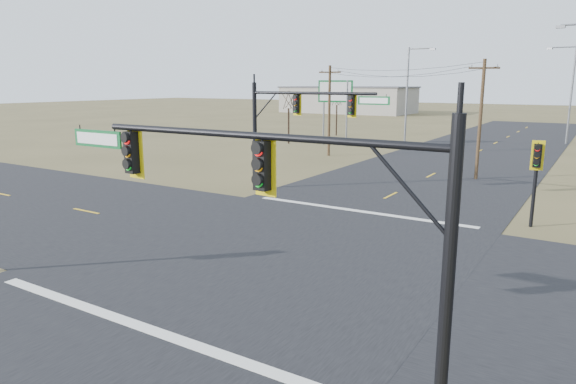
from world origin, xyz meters
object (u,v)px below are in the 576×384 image
object	(u,v)px
mast_arm_far	(298,114)
highway_sign	(335,100)
utility_pole_far	(329,109)
mast_arm_near	(259,184)
utility_pole_near	(480,117)
bare_tree_a	(289,100)
streetlight_c	(409,92)
streetlight_b	(569,89)
bare_tree_b	(337,98)
pedestal_signal_ne	(537,163)

from	to	relation	value
mast_arm_far	highway_sign	size ratio (longest dim) A/B	1.30
utility_pole_far	mast_arm_far	bearing A→B (deg)	-68.65
mast_arm_far	utility_pole_far	xyz separation A→B (m)	(-6.18, 15.81, -0.52)
mast_arm_near	utility_pole_near	distance (m)	27.75
mast_arm_far	bare_tree_a	world-z (taller)	mast_arm_far
highway_sign	streetlight_c	size ratio (longest dim) A/B	0.68
mast_arm_far	bare_tree_a	size ratio (longest dim) A/B	1.47
utility_pole_near	highway_sign	bearing A→B (deg)	144.07
streetlight_b	bare_tree_a	distance (m)	30.15
mast_arm_far	highway_sign	xyz separation A→B (m)	(-9.33, 23.21, -0.00)
streetlight_c	bare_tree_a	bearing A→B (deg)	-152.31
utility_pole_far	streetlight_c	world-z (taller)	streetlight_c
mast_arm_far	highway_sign	distance (m)	25.02
highway_sign	streetlight_b	size ratio (longest dim) A/B	0.65
mast_arm_far	bare_tree_a	bearing A→B (deg)	128.48
mast_arm_near	mast_arm_far	xyz separation A→B (m)	(-9.23, 17.06, 0.35)
highway_sign	bare_tree_a	xyz separation A→B (m)	(-5.04, -1.21, 0.00)
highway_sign	utility_pole_near	bearing A→B (deg)	-54.78
mast_arm_near	utility_pole_near	bearing A→B (deg)	97.68
bare_tree_b	highway_sign	bearing A→B (deg)	-64.24
highway_sign	bare_tree_b	size ratio (longest dim) A/B	1.16
streetlight_b	streetlight_c	bearing A→B (deg)	-116.97
mast_arm_far	bare_tree_b	distance (m)	35.65
mast_arm_far	bare_tree_b	bearing A→B (deg)	118.38
pedestal_signal_ne	streetlight_c	xyz separation A→B (m)	(-15.17, 26.48, 2.68)
mast_arm_near	utility_pole_far	xyz separation A→B (m)	(-15.41, 32.87, -0.16)
utility_pole_near	bare_tree_b	xyz separation A→B (m)	(-21.96, 22.15, 0.44)
mast_arm_near	pedestal_signal_ne	bearing A→B (deg)	82.64
mast_arm_far	pedestal_signal_ne	xyz separation A→B (m)	(12.87, -0.61, -1.78)
bare_tree_a	bare_tree_b	xyz separation A→B (m)	(0.41, 10.80, -0.07)
streetlight_b	bare_tree_b	world-z (taller)	streetlight_b
mast_arm_far	streetlight_b	size ratio (longest dim) A/B	0.84
mast_arm_far	bare_tree_a	distance (m)	26.28
mast_arm_far	bare_tree_b	world-z (taller)	mast_arm_far
utility_pole_near	streetlight_c	bearing A→B (deg)	124.08
mast_arm_near	streetlight_c	world-z (taller)	streetlight_c
utility_pole_near	streetlight_b	size ratio (longest dim) A/B	0.77
streetlight_b	bare_tree_a	bearing A→B (deg)	-126.43
pedestal_signal_ne	bare_tree_b	size ratio (longest dim) A/B	0.69
utility_pole_far	bare_tree_a	distance (m)	10.28
bare_tree_a	utility_pole_near	bearing A→B (deg)	-26.89
mast_arm_near	highway_sign	xyz separation A→B (m)	(-18.56, 40.28, 0.35)
utility_pole_near	mast_arm_near	bearing A→B (deg)	-87.46
mast_arm_near	pedestal_signal_ne	xyz separation A→B (m)	(3.64, 16.45, -1.42)
streetlight_c	bare_tree_b	xyz separation A→B (m)	(-11.67, 6.94, -0.96)
streetlight_b	mast_arm_near	bearing A→B (deg)	-69.94
mast_arm_near	streetlight_c	size ratio (longest dim) A/B	1.02
streetlight_c	bare_tree_a	distance (m)	12.71
utility_pole_far	bare_tree_a	size ratio (longest dim) A/B	1.34
utility_pole_near	utility_pole_far	bearing A→B (deg)	160.03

